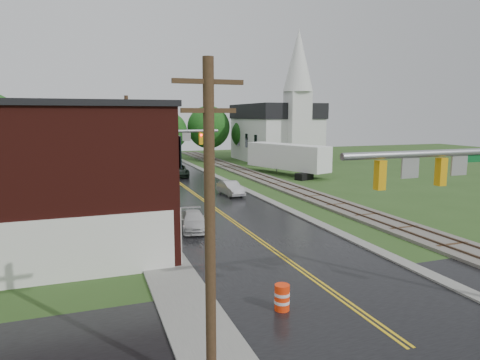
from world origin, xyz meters
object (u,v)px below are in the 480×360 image
utility_pole_a (210,228)px  utility_pole_b (128,155)px  tree_left_e (93,138)px  construction_barrel (282,298)px  traffic_signal_near (455,185)px  traffic_signal_far (162,146)px  suv_dark (177,171)px  tree_left_c (45,144)px  church (278,126)px  pickup_white (193,221)px  utility_pole_c (111,139)px  semi_trailer (287,157)px  brick_building (33,179)px  sedan_silver (231,188)px

utility_pole_a → utility_pole_b: bearing=90.0°
tree_left_e → construction_barrel: 42.55m
traffic_signal_near → traffic_signal_far: same height
suv_dark → tree_left_c: bearing=-167.3°
utility_pole_b → tree_left_c: utility_pole_b is taller
church → pickup_white: bearing=-122.2°
church → utility_pole_b: bearing=-130.2°
utility_pole_b → tree_left_e: bearing=94.9°
tree_left_c → utility_pole_b: bearing=-68.5°
utility_pole_a → construction_barrel: utility_pole_a is taller
tree_left_e → tree_left_c: bearing=-129.8°
utility_pole_b → utility_pole_c: (0.00, 22.00, 0.00)m
tree_left_e → semi_trailer: size_ratio=0.64×
suv_dark → semi_trailer: semi_trailer is taller
traffic_signal_near → utility_pole_c: utility_pole_c is taller
traffic_signal_near → pickup_white: size_ratio=1.79×
utility_pole_a → tree_left_c: size_ratio=1.18×
pickup_white → semi_trailer: bearing=59.2°
brick_building → utility_pole_a: (5.68, -15.00, 0.57)m
utility_pole_a → utility_pole_b: 22.00m
utility_pole_c → traffic_signal_near: bearing=-76.3°
suv_dark → construction_barrel: size_ratio=5.24×
utility_pole_b → tree_left_c: size_ratio=1.18×
tree_left_c → traffic_signal_near: bearing=-65.4°
utility_pole_c → sedan_silver: (9.90, -16.15, -4.05)m
pickup_white → construction_barrel: 12.89m
utility_pole_a → pickup_white: 17.75m
suv_dark → semi_trailer: bearing=-7.0°
sedan_silver → semi_trailer: bearing=39.2°
church → utility_pole_c: (-26.80, -9.74, -1.11)m
semi_trailer → traffic_signal_near: bearing=-106.6°
utility_pole_c → semi_trailer: (21.29, -5.10, -2.39)m
utility_pole_c → church: bearing=20.0°
traffic_signal_far → utility_pole_b: 6.01m
brick_building → pickup_white: bearing=11.4°
utility_pole_c → suv_dark: (7.60, -2.16, -3.95)m
brick_building → church: (32.48, 38.74, 1.68)m
traffic_signal_near → semi_trailer: traffic_signal_near is taller
suv_dark → sedan_silver: 14.18m
brick_building → sedan_silver: size_ratio=3.53×
brick_building → sedan_silver: 20.49m
tree_left_e → construction_barrel: bearing=-81.8°
brick_building → traffic_signal_far: size_ratio=1.95×
brick_building → tree_left_e: 31.12m
utility_pole_a → construction_barrel: bearing=44.9°
pickup_white → traffic_signal_far: bearing=99.5°
brick_building → semi_trailer: 36.08m
traffic_signal_far → construction_barrel: size_ratio=6.97×
utility_pole_b → semi_trailer: (21.29, 16.90, -2.39)m
construction_barrel → pickup_white: bearing=91.8°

